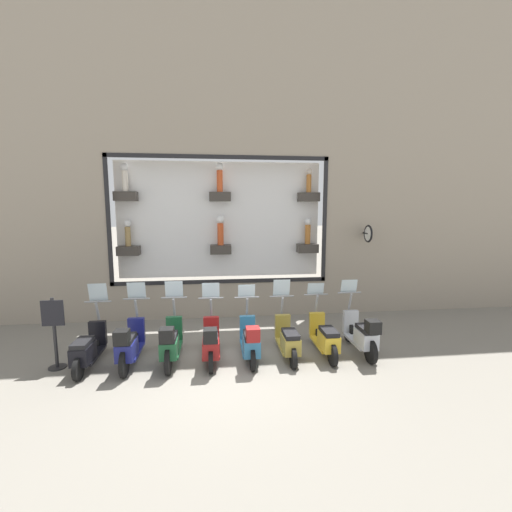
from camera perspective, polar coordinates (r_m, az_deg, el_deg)
ground_plane at (r=7.83m, az=-5.24°, el=-17.84°), size 120.00×120.00×0.00m
building_facade at (r=10.85m, az=-6.15°, el=18.78°), size 1.19×36.00×10.63m
scooter_silver_0 at (r=8.55m, az=17.23°, el=-12.36°), size 1.81×0.61×1.61m
scooter_yellow_1 at (r=8.32m, az=11.40°, el=-13.17°), size 1.80×0.61×1.54m
scooter_olive_2 at (r=8.10m, az=5.33°, el=-13.68°), size 1.79×0.60×1.66m
scooter_teal_3 at (r=7.90m, az=-0.96°, el=-13.92°), size 1.79×0.60×1.55m
scooter_red_4 at (r=7.87m, az=-7.51°, el=-14.03°), size 1.79×0.60×1.62m
scooter_green_5 at (r=7.94m, az=-14.02°, el=-13.81°), size 1.81×0.60×1.68m
scooter_navy_6 at (r=8.10m, az=-20.35°, el=-13.65°), size 1.81×0.61×1.68m
scooter_black_7 at (r=8.41m, az=-26.21°, el=-13.64°), size 1.79×0.61×1.67m
shop_sign_post at (r=8.55m, az=-30.58°, el=-10.71°), size 0.36×0.45×1.55m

